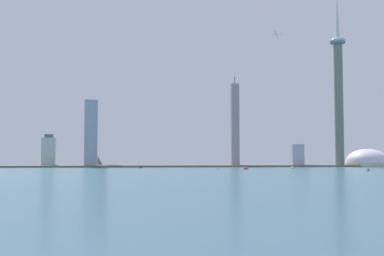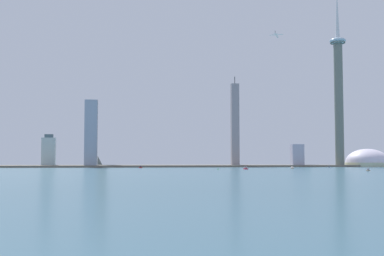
% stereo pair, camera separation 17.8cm
% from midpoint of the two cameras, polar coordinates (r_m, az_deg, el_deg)
% --- Properties ---
extents(ground_plane, '(6000.00, 6000.00, 0.00)m').
position_cam_midpoint_polar(ground_plane, '(544.23, 8.14, -5.42)').
color(ground_plane, '#355C6E').
extents(waterfront_pier, '(917.95, 75.32, 3.86)m').
position_cam_midpoint_polar(waterfront_pier, '(961.30, 1.58, -4.52)').
color(waterfront_pier, '#756B5D').
rests_on(waterfront_pier, ground).
extents(observation_tower, '(33.00, 33.00, 370.66)m').
position_cam_midpoint_polar(observation_tower, '(1030.87, 16.96, 4.69)').
color(observation_tower, slate).
rests_on(observation_tower, ground).
extents(stadium_dome, '(94.97, 94.97, 56.19)m').
position_cam_midpoint_polar(stadium_dome, '(1062.27, 20.05, -3.88)').
color(stadium_dome, beige).
rests_on(stadium_dome, ground).
extents(skyscraper_0, '(24.11, 12.95, 130.04)m').
position_cam_midpoint_polar(skyscraper_0, '(946.42, -11.89, -0.63)').
color(skyscraper_0, '#8D9CB3').
rests_on(skyscraper_0, ground).
extents(skyscraper_1, '(24.27, 16.31, 45.26)m').
position_cam_midpoint_polar(skyscraper_1, '(986.60, 12.35, -3.21)').
color(skyscraper_1, '#ACA9C0').
rests_on(skyscraper_1, ground).
extents(skyscraper_2, '(17.30, 16.77, 158.53)m').
position_cam_midpoint_polar(skyscraper_2, '(1060.13, -16.79, -0.26)').
color(skyscraper_2, slate).
rests_on(skyscraper_2, ground).
extents(skyscraper_3, '(23.81, 24.34, 52.74)m').
position_cam_midpoint_polar(skyscraper_3, '(1047.37, 13.00, -3.15)').
color(skyscraper_3, '#92BAC9').
rests_on(skyscraper_3, ground).
extents(skyscraper_4, '(26.50, 13.20, 64.77)m').
position_cam_midpoint_polar(skyscraper_4, '(991.75, -16.62, -2.70)').
color(skyscraper_4, '#A5BDC0').
rests_on(skyscraper_4, ground).
extents(skyscraper_5, '(15.71, 13.37, 183.62)m').
position_cam_midpoint_polar(skyscraper_5, '(978.52, 5.10, 0.35)').
color(skyscraper_5, gray).
rests_on(skyscraper_5, ground).
extents(skyscraper_6, '(18.25, 23.35, 164.13)m').
position_cam_midpoint_polar(skyscraper_6, '(1033.56, -10.54, -0.10)').
color(skyscraper_6, '#62635C').
rests_on(skyscraper_6, ground).
extents(boat_0, '(5.68, 13.44, 4.02)m').
position_cam_midpoint_polar(boat_0, '(768.76, 6.36, -4.77)').
color(boat_0, '#B2162C').
rests_on(boat_0, ground).
extents(boat_1, '(8.72, 15.39, 3.46)m').
position_cam_midpoint_polar(boat_1, '(818.50, 11.78, -4.65)').
color(boat_1, beige).
rests_on(boat_1, ground).
extents(boat_2, '(7.26, 5.27, 10.18)m').
position_cam_midpoint_polar(boat_2, '(701.48, 20.13, -4.70)').
color(boat_2, beige).
rests_on(boat_2, ground).
extents(boat_3, '(6.22, 5.10, 10.61)m').
position_cam_midpoint_polar(boat_3, '(866.92, -6.11, -4.62)').
color(boat_3, '#AF261C').
rests_on(boat_3, ground).
extents(boat_4, '(8.47, 10.22, 8.40)m').
position_cam_midpoint_polar(boat_4, '(920.33, 15.93, -4.47)').
color(boat_4, white).
rests_on(boat_4, ground).
extents(channel_buoy_0, '(1.54, 1.54, 2.66)m').
position_cam_midpoint_polar(channel_buoy_0, '(746.03, 3.10, -4.84)').
color(channel_buoy_0, green).
rests_on(channel_buoy_0, ground).
extents(airplane, '(25.05, 27.99, 7.77)m').
position_cam_midpoint_polar(airplane, '(988.01, 9.97, 10.76)').
color(airplane, white).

